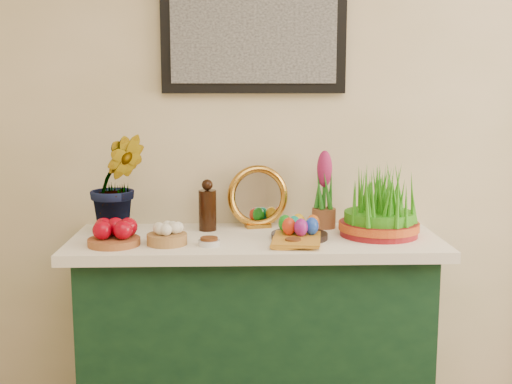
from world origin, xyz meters
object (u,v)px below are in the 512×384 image
hyacinth_green (117,168)px  book (272,239)px  mirror (258,197)px  wheatgrass_sabzeh (379,207)px  sideboard (256,351)px

hyacinth_green → book: size_ratio=2.22×
hyacinth_green → mirror: size_ratio=1.99×
book → hyacinth_green: bearing=170.8°
hyacinth_green → wheatgrass_sabzeh: (1.01, -0.08, -0.15)m
mirror → wheatgrass_sabzeh: (0.46, -0.17, -0.01)m
hyacinth_green → wheatgrass_sabzeh: 1.02m
sideboard → hyacinth_green: 0.90m
sideboard → book: book is taller
mirror → hyacinth_green: bearing=-170.1°
hyacinth_green → book: 0.66m
hyacinth_green → wheatgrass_sabzeh: size_ratio=1.68×
hyacinth_green → book: (0.59, -0.18, -0.24)m
mirror → wheatgrass_sabzeh: size_ratio=0.84×
wheatgrass_sabzeh → hyacinth_green: bearing=175.6°
book → wheatgrass_sabzeh: wheatgrass_sabzeh is taller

